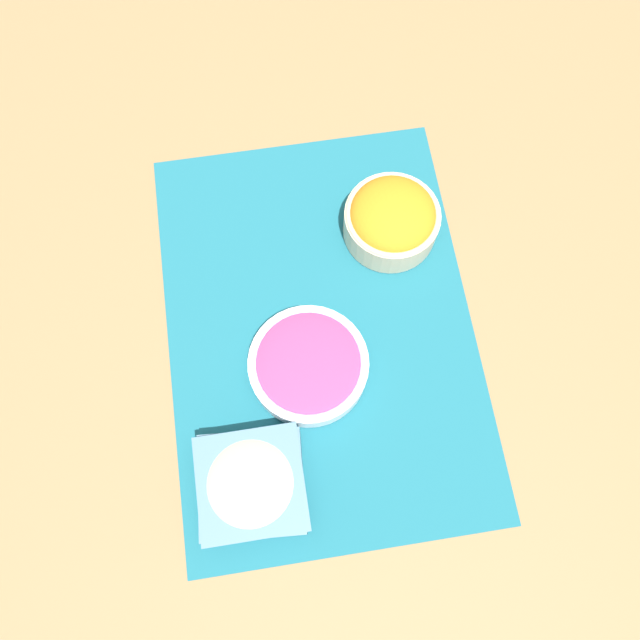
{
  "coord_description": "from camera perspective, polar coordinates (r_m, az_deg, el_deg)",
  "views": [
    {
      "loc": [
        -0.26,
        0.04,
        0.82
      ],
      "look_at": [
        0.0,
        0.0,
        0.03
      ],
      "focal_mm": 35.0,
      "sensor_mm": 36.0,
      "label": 1
    }
  ],
  "objects": [
    {
      "name": "carrot_bowl",
      "position": [
        0.88,
        6.58,
        9.18
      ],
      "size": [
        0.13,
        0.13,
        0.08
      ],
      "color": "#C6B28E",
      "rests_on": "placemat"
    },
    {
      "name": "ground_plane",
      "position": [
        0.86,
        0.0,
        -0.71
      ],
      "size": [
        3.0,
        3.0,
        0.0
      ],
      "primitive_type": "plane",
      "color": "olive"
    },
    {
      "name": "placemat",
      "position": [
        0.86,
        0.0,
        -0.67
      ],
      "size": [
        0.59,
        0.42,
        0.0
      ],
      "color": "#195B6B",
      "rests_on": "ground_plane"
    },
    {
      "name": "onion_bowl",
      "position": [
        0.81,
        -1.06,
        -4.1
      ],
      "size": [
        0.16,
        0.16,
        0.05
      ],
      "color": "silver",
      "rests_on": "placemat"
    },
    {
      "name": "cucumber_bowl",
      "position": [
        0.8,
        -6.27,
        -14.71
      ],
      "size": [
        0.14,
        0.14,
        0.05
      ],
      "color": "slate",
      "rests_on": "placemat"
    }
  ]
}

